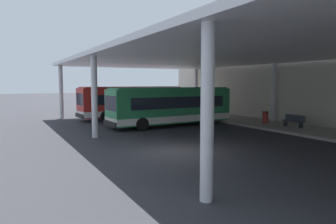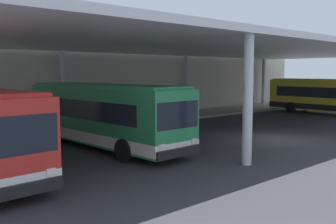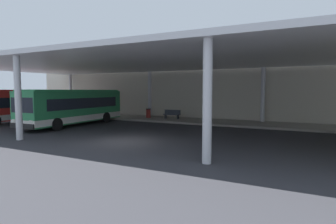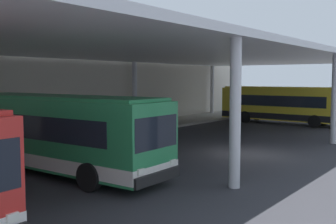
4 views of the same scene
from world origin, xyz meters
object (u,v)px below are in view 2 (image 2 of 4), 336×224
Objects in this scene: bus_second_bay at (104,115)px; trash_bin at (89,117)px; bus_middle_bay at (328,96)px; bench_waiting at (120,114)px.

trash_bin is (3.33, 7.17, -0.98)m from bus_second_bay.
bus_second_bay and bus_middle_bay have the same top height.
bus_second_bay is 9.59m from bench_waiting.
bus_middle_bay is 18.81m from bench_waiting.
bench_waiting is (6.04, 7.37, -0.99)m from bus_second_bay.
bus_second_bay reaches higher than trash_bin.
bus_middle_bay is at bearing -20.72° from trash_bin.
bus_second_bay is at bearing -129.34° from bench_waiting.
bus_middle_bay is 5.87× the size of bench_waiting.
bus_middle_bay is (23.18, -0.34, 0.00)m from bus_second_bay.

